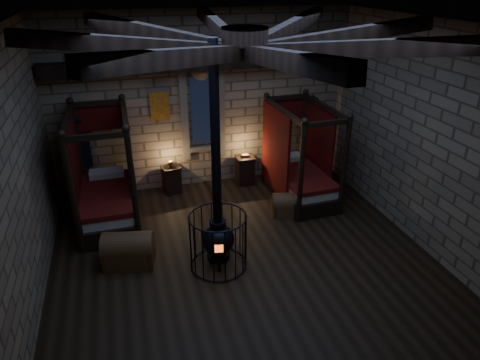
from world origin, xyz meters
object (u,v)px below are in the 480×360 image
object	(u,v)px
trunk_left	(129,250)
trunk_right	(288,205)
stove	(218,237)
bed_left	(108,194)
bed_right	(299,175)

from	to	relation	value
trunk_left	trunk_right	bearing A→B (deg)	26.38
stove	trunk_left	bearing A→B (deg)	172.16
trunk_left	trunk_right	xyz separation A→B (m)	(3.51, 0.87, -0.06)
bed_left	stove	size ratio (longest dim) A/B	0.59
bed_left	stove	world-z (taller)	stove
bed_right	trunk_left	world-z (taller)	bed_right
bed_right	stove	size ratio (longest dim) A/B	0.55
trunk_left	stove	world-z (taller)	stove
bed_left	trunk_left	xyz separation A→B (m)	(0.31, -1.79, -0.29)
trunk_right	stove	xyz separation A→B (m)	(-1.94, -1.39, 0.41)
trunk_left	trunk_right	distance (m)	3.61
trunk_left	stove	xyz separation A→B (m)	(1.57, -0.53, 0.34)
bed_left	trunk_right	bearing A→B (deg)	-13.35
trunk_left	bed_right	bearing A→B (deg)	34.38
bed_right	trunk_right	distance (m)	1.00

